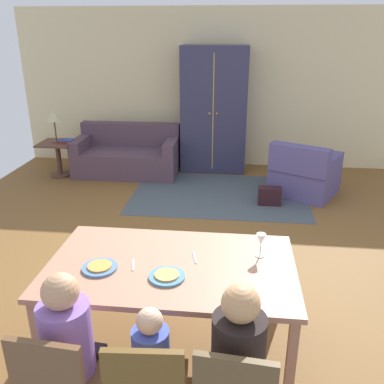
{
  "coord_description": "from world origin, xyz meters",
  "views": [
    {
      "loc": [
        0.4,
        -3.81,
        2.34
      ],
      "look_at": [
        -0.01,
        -0.04,
        0.85
      ],
      "focal_mm": 38.91,
      "sensor_mm": 36.0,
      "label": 1
    }
  ],
  "objects_px": {
    "person_child": "(153,375)",
    "couch": "(128,156)",
    "plate_near_man": "(100,268)",
    "person_man": "(73,357)",
    "plate_near_child": "(167,277)",
    "side_table": "(58,154)",
    "handbag": "(269,196)",
    "wine_glass": "(261,240)",
    "dining_chair_man": "(60,383)",
    "table_lamp": "(54,117)",
    "armoire": "(214,110)",
    "book_upper": "(66,140)",
    "book_lower": "(68,142)",
    "person_woman": "(238,371)",
    "dining_table": "(171,272)",
    "armchair": "(304,174)"
  },
  "relations": [
    {
      "from": "person_child",
      "to": "couch",
      "type": "xyz_separation_m",
      "value": [
        -1.42,
        4.86,
        -0.13
      ]
    },
    {
      "from": "plate_near_man",
      "to": "person_man",
      "type": "bearing_deg",
      "value": -89.74
    },
    {
      "from": "plate_near_child",
      "to": "plate_near_man",
      "type": "bearing_deg",
      "value": 173.03
    },
    {
      "from": "plate_near_man",
      "to": "couch",
      "type": "xyz_separation_m",
      "value": [
        -0.93,
        4.27,
        -0.47
      ]
    },
    {
      "from": "side_table",
      "to": "handbag",
      "type": "bearing_deg",
      "value": -14.52
    },
    {
      "from": "person_child",
      "to": "couch",
      "type": "bearing_deg",
      "value": 106.25
    },
    {
      "from": "person_man",
      "to": "wine_glass",
      "type": "bearing_deg",
      "value": 38.25
    },
    {
      "from": "person_man",
      "to": "couch",
      "type": "relative_size",
      "value": 0.64
    },
    {
      "from": "plate_near_man",
      "to": "dining_chair_man",
      "type": "xyz_separation_m",
      "value": [
        -0.01,
        -0.77,
        -0.28
      ]
    },
    {
      "from": "couch",
      "to": "handbag",
      "type": "height_order",
      "value": "couch"
    },
    {
      "from": "plate_near_man",
      "to": "table_lamp",
      "type": "relative_size",
      "value": 0.46
    },
    {
      "from": "dining_chair_man",
      "to": "armoire",
      "type": "height_order",
      "value": "armoire"
    },
    {
      "from": "plate_near_man",
      "to": "dining_chair_man",
      "type": "bearing_deg",
      "value": -90.46
    },
    {
      "from": "person_man",
      "to": "couch",
      "type": "height_order",
      "value": "person_man"
    },
    {
      "from": "armoire",
      "to": "book_upper",
      "type": "distance_m",
      "value": 2.53
    },
    {
      "from": "book_lower",
      "to": "couch",
      "type": "bearing_deg",
      "value": 15.15
    },
    {
      "from": "person_woman",
      "to": "side_table",
      "type": "relative_size",
      "value": 1.91
    },
    {
      "from": "book_upper",
      "to": "armoire",
      "type": "bearing_deg",
      "value": 14.51
    },
    {
      "from": "wine_glass",
      "to": "dining_table",
      "type": "bearing_deg",
      "value": -164.36
    },
    {
      "from": "plate_near_man",
      "to": "book_lower",
      "type": "relative_size",
      "value": 1.14
    },
    {
      "from": "plate_near_child",
      "to": "book_upper",
      "type": "relative_size",
      "value": 1.14
    },
    {
      "from": "plate_near_man",
      "to": "person_woman",
      "type": "bearing_deg",
      "value": -30.99
    },
    {
      "from": "dining_table",
      "to": "couch",
      "type": "relative_size",
      "value": 1.03
    },
    {
      "from": "book_lower",
      "to": "book_upper",
      "type": "relative_size",
      "value": 1.0
    },
    {
      "from": "couch",
      "to": "side_table",
      "type": "height_order",
      "value": "couch"
    },
    {
      "from": "person_man",
      "to": "person_woman",
      "type": "xyz_separation_m",
      "value": [
        0.98,
        -0.0,
        0.0
      ]
    },
    {
      "from": "person_man",
      "to": "book_lower",
      "type": "height_order",
      "value": "person_man"
    },
    {
      "from": "plate_near_man",
      "to": "armchair",
      "type": "height_order",
      "value": "armchair"
    },
    {
      "from": "armchair",
      "to": "book_lower",
      "type": "distance_m",
      "value": 3.85
    },
    {
      "from": "armoire",
      "to": "handbag",
      "type": "height_order",
      "value": "armoire"
    },
    {
      "from": "dining_chair_man",
      "to": "person_child",
      "type": "distance_m",
      "value": 0.53
    },
    {
      "from": "plate_near_man",
      "to": "armchair",
      "type": "relative_size",
      "value": 0.22
    },
    {
      "from": "dining_table",
      "to": "person_child",
      "type": "height_order",
      "value": "person_child"
    },
    {
      "from": "dining_chair_man",
      "to": "dining_table",
      "type": "bearing_deg",
      "value": 60.72
    },
    {
      "from": "plate_near_man",
      "to": "person_child",
      "type": "relative_size",
      "value": 0.27
    },
    {
      "from": "person_man",
      "to": "person_woman",
      "type": "relative_size",
      "value": 1.0
    },
    {
      "from": "side_table",
      "to": "handbag",
      "type": "distance_m",
      "value": 3.6
    },
    {
      "from": "table_lamp",
      "to": "person_man",
      "type": "bearing_deg",
      "value": -65.91
    },
    {
      "from": "dining_chair_man",
      "to": "armoire",
      "type": "distance_m",
      "value": 5.45
    },
    {
      "from": "table_lamp",
      "to": "plate_near_man",
      "type": "bearing_deg",
      "value": -62.87
    },
    {
      "from": "wine_glass",
      "to": "armchair",
      "type": "bearing_deg",
      "value": 76.01
    },
    {
      "from": "plate_near_child",
      "to": "dining_chair_man",
      "type": "relative_size",
      "value": 0.29
    },
    {
      "from": "person_man",
      "to": "side_table",
      "type": "height_order",
      "value": "person_man"
    },
    {
      "from": "person_child",
      "to": "book_upper",
      "type": "relative_size",
      "value": 4.2
    },
    {
      "from": "plate_near_man",
      "to": "side_table",
      "type": "height_order",
      "value": "plate_near_man"
    },
    {
      "from": "plate_near_child",
      "to": "armoire",
      "type": "bearing_deg",
      "value": 89.57
    },
    {
      "from": "armchair",
      "to": "side_table",
      "type": "height_order",
      "value": "armchair"
    },
    {
      "from": "plate_near_child",
      "to": "book_upper",
      "type": "bearing_deg",
      "value": 120.29
    },
    {
      "from": "person_man",
      "to": "book_upper",
      "type": "relative_size",
      "value": 5.04
    },
    {
      "from": "dining_table",
      "to": "dining_chair_man",
      "type": "xyz_separation_m",
      "value": [
        -0.5,
        -0.89,
        -0.2
      ]
    }
  ]
}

